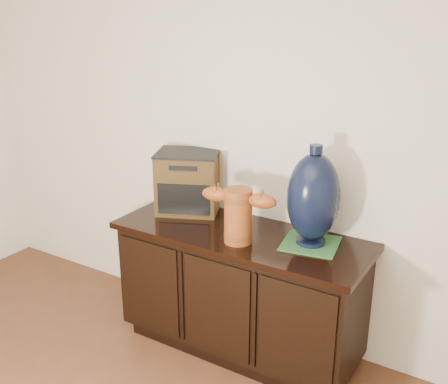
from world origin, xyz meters
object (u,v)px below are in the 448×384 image
Objects in this scene: terracotta_vessel at (238,213)px; spray_can at (207,204)px; sideboard at (240,291)px; lamp_base at (313,198)px; tv_radio at (188,182)px.

terracotta_vessel is 2.55× the size of spray_can.
lamp_base is (0.39, 0.06, 0.63)m from sideboard.
tv_radio is at bearing 175.24° from lamp_base.
terracotta_vessel is 0.40m from lamp_base.
spray_can is at bearing 160.57° from sideboard.
sideboard is 3.17× the size of tv_radio.
lamp_base is 0.71m from spray_can.
sideboard is at bearing -19.43° from spray_can.
terracotta_vessel is at bearing -49.94° from tv_radio.
tv_radio is 0.19m from spray_can.
spray_can reaches higher than sideboard.
lamp_base reaches higher than terracotta_vessel.
tv_radio is at bearing 168.99° from spray_can.
sideboard is 0.54m from spray_can.
sideboard is 3.46× the size of terracotta_vessel.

